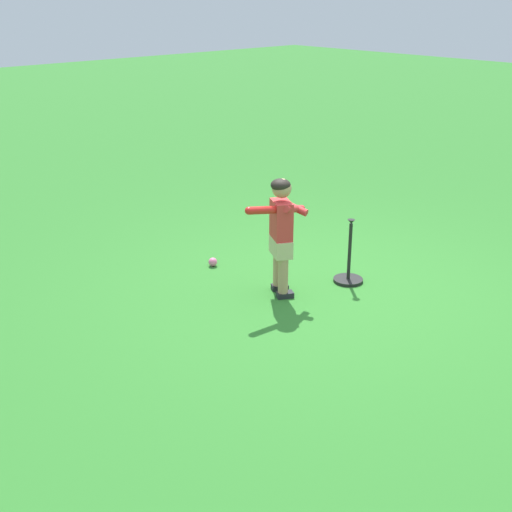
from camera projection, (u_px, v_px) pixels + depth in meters
The scene contains 4 objects.
ground_plane at pixel (325, 288), 6.26m from camera, with size 40.00×40.00×0.00m, color #2D7528.
child_batter at pixel (281, 226), 5.91m from camera, with size 0.33×0.63×1.08m.
play_ball_near_batter at pixel (213, 262), 6.74m from camera, with size 0.09×0.09×0.09m, color pink.
batting_tee at pixel (349, 271), 6.37m from camera, with size 0.28×0.28×0.62m.
Camera 1 is at (-3.77, 4.33, 2.60)m, focal length 47.35 mm.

